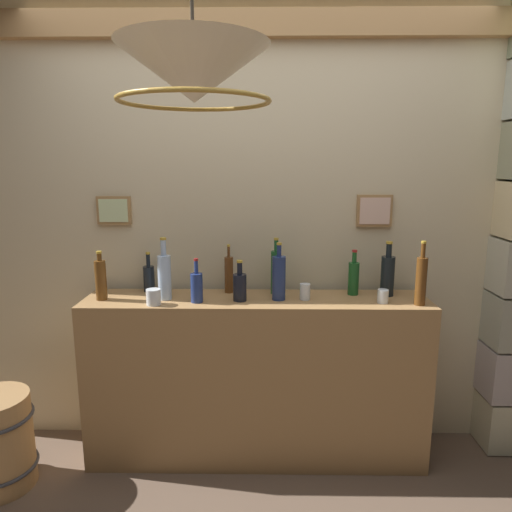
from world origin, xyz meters
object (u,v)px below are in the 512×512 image
Objects in this scene: liquor_bottle_scotch at (388,274)px; pendant_lamp at (194,76)px; liquor_bottle_sherry at (229,274)px; glass_tumbler_highball at (383,296)px; liquor_bottle_rye at (149,278)px; liquor_bottle_vodka at (279,277)px; glass_tumbler_shot at (305,292)px; liquor_bottle_vermouth at (197,287)px; liquor_bottle_port at (421,280)px; liquor_bottle_bourbon at (276,271)px; liquor_bottle_tequila at (240,286)px; liquor_bottle_whiskey at (101,279)px; liquor_bottle_brandy at (164,276)px; glass_tumbler_rocks at (153,297)px; liquor_bottle_mezcal at (354,277)px.

pendant_lamp is (-0.94, -0.90, 0.90)m from liquor_bottle_scotch.
liquor_bottle_sherry reaches higher than glass_tumbler_highball.
liquor_bottle_rye is 0.73× the size of liquor_bottle_vodka.
liquor_bottle_sherry is 3.21× the size of glass_tumbler_shot.
glass_tumbler_shot is (0.59, 0.06, -0.04)m from liquor_bottle_vermouth.
liquor_bottle_rye is 0.47m from liquor_bottle_sherry.
liquor_bottle_port reaches higher than liquor_bottle_bourbon.
liquor_bottle_sherry is at bearing 113.64° from liquor_bottle_tequila.
liquor_bottle_vodka is 1.17× the size of liquor_bottle_whiskey.
glass_tumbler_shot is at bearing 60.07° from pendant_lamp.
liquor_bottle_sherry is at bearing 176.16° from liquor_bottle_bourbon.
liquor_bottle_tequila is 0.23m from liquor_bottle_vermouth.
liquor_bottle_brandy is (0.35, 0.01, 0.02)m from liquor_bottle_whiskey.
liquor_bottle_bourbon is (-0.75, 0.21, -0.00)m from liquor_bottle_port.
liquor_bottle_sherry is 0.86m from glass_tumbler_highball.
liquor_bottle_whiskey is at bearing -167.52° from liquor_bottle_sherry.
liquor_bottle_sherry reaches higher than liquor_bottle_rye.
liquor_bottle_rye is 0.72× the size of liquor_bottle_bourbon.
glass_tumbler_highball is at bearing 169.56° from liquor_bottle_port.
glass_tumbler_shot is at bearing -9.72° from liquor_bottle_rye.
pendant_lamp reaches higher than liquor_bottle_tequila.
liquor_bottle_vodka is at bearing 174.79° from glass_tumbler_highball.
liquor_bottle_vermouth is at bearing -172.56° from liquor_bottle_tequila.
glass_tumbler_shot is at bearing 7.58° from glass_tumbler_rocks.
liquor_bottle_sherry is at bearing 32.42° from glass_tumbler_rocks.
liquor_bottle_brandy reaches higher than glass_tumbler_rocks.
liquor_bottle_tequila is at bearing 10.19° from glass_tumbler_rocks.
liquor_bottle_port is at bearing -15.27° from liquor_bottle_bourbon.
liquor_bottle_scotch reaches higher than liquor_bottle_rye.
liquor_bottle_bourbon is 0.70m from glass_tumbler_rocks.
liquor_bottle_rye is 1.51m from liquor_bottle_port.
liquor_bottle_vermouth is (0.53, -0.04, -0.03)m from liquor_bottle_whiskey.
liquor_bottle_rye is at bearing 177.23° from liquor_bottle_scotch.
liquor_bottle_port is at bearing -12.34° from liquor_bottle_sherry.
pendant_lamp is (-0.47, -0.81, 0.98)m from glass_tumbler_shot.
glass_tumbler_highball is at bearing -16.80° from liquor_bottle_bourbon.
liquor_bottle_whiskey is 0.76m from liquor_bottle_tequila.
liquor_bottle_tequila is at bearing 7.44° from liquor_bottle_vermouth.
liquor_bottle_vodka is 3.77× the size of glass_tumbler_rocks.
pendant_lamp reaches higher than glass_tumbler_shot.
liquor_bottle_vermouth reaches higher than glass_tumbler_shot.
liquor_bottle_bourbon is 0.21m from glass_tumbler_shot.
glass_tumbler_highball is at bearing -1.41° from liquor_bottle_whiskey.
liquor_bottle_rye is 0.68× the size of liquor_bottle_brandy.
liquor_bottle_port is (1.49, -0.24, 0.05)m from liquor_bottle_rye.
glass_tumbler_shot is (0.89, -0.15, -0.04)m from liquor_bottle_rye.
liquor_bottle_mezcal is (0.43, 0.11, -0.02)m from liquor_bottle_vodka.
liquor_bottle_mezcal is (1.05, 0.11, -0.03)m from liquor_bottle_brandy.
glass_tumbler_shot is at bearing 0.23° from liquor_bottle_brandy.
glass_tumbler_highball is at bearing -2.13° from liquor_bottle_tequila.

